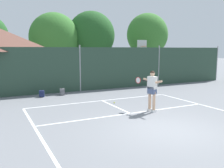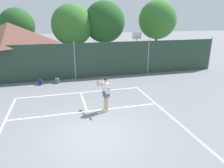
# 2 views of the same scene
# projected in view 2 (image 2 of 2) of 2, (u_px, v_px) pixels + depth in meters

# --- Properties ---
(ground_plane) EXTENTS (120.00, 120.00, 0.00)m
(ground_plane) POSITION_uv_depth(u_px,v_px,m) (96.00, 135.00, 8.92)
(ground_plane) COLOR slate
(court_markings) EXTENTS (8.30, 11.10, 0.01)m
(court_markings) POSITION_uv_depth(u_px,v_px,m) (93.00, 128.00, 9.51)
(court_markings) COLOR white
(court_markings) RESTS_ON ground
(chainlink_fence) EXTENTS (26.09, 0.09, 3.08)m
(chainlink_fence) POSITION_uv_depth(u_px,v_px,m) (75.00, 61.00, 16.73)
(chainlink_fence) COLOR #284233
(chainlink_fence) RESTS_ON ground
(basketball_hoop) EXTENTS (0.90, 0.67, 3.55)m
(basketball_hoop) POSITION_uv_depth(u_px,v_px,m) (137.00, 46.00, 19.55)
(basketball_hoop) COLOR yellow
(basketball_hoop) RESTS_ON ground
(clubhouse_building) EXTENTS (6.15, 5.72, 4.47)m
(clubhouse_building) POSITION_uv_depth(u_px,v_px,m) (11.00, 48.00, 18.10)
(clubhouse_building) COLOR beige
(clubhouse_building) RESTS_ON ground
(treeline_backdrop) EXTENTS (28.51, 4.63, 7.11)m
(treeline_backdrop) POSITION_uv_depth(u_px,v_px,m) (77.00, 23.00, 25.02)
(treeline_backdrop) COLOR brown
(treeline_backdrop) RESTS_ON ground
(tennis_player) EXTENTS (0.54, 1.37, 1.85)m
(tennis_player) POSITION_uv_depth(u_px,v_px,m) (106.00, 92.00, 10.97)
(tennis_player) COLOR silver
(tennis_player) RESTS_ON ground
(tennis_ball) EXTENTS (0.07, 0.07, 0.07)m
(tennis_ball) POSITION_uv_depth(u_px,v_px,m) (87.00, 96.00, 13.24)
(tennis_ball) COLOR #CCE033
(tennis_ball) RESTS_ON ground
(backpack_navy) EXTENTS (0.33, 0.31, 0.46)m
(backpack_navy) POSITION_uv_depth(u_px,v_px,m) (40.00, 82.00, 15.54)
(backpack_navy) COLOR navy
(backpack_navy) RESTS_ON ground
(backpack_grey) EXTENTS (0.31, 0.29, 0.46)m
(backpack_grey) POSITION_uv_depth(u_px,v_px,m) (57.00, 81.00, 15.91)
(backpack_grey) COLOR slate
(backpack_grey) RESTS_ON ground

